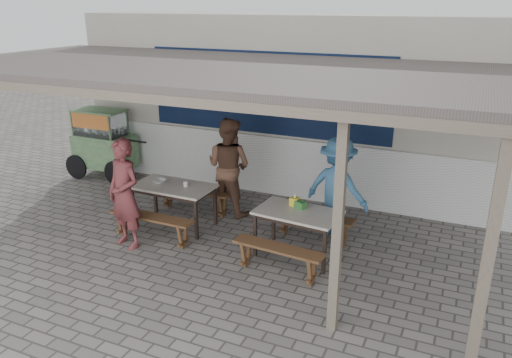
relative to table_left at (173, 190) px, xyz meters
The scene contains 17 objects.
ground 1.46m from the table_left, 39.91° to the right, with size 60.00×60.00×0.00m, color slate.
back_wall 3.10m from the table_left, 70.17° to the left, with size 9.00×1.28×3.50m.
warung_roof 2.28m from the table_left, ahead, with size 9.00×4.21×2.81m.
table_left is the anchor object (origin of this frame).
bench_left_street 0.75m from the table_left, 90.30° to the right, with size 1.49×0.29×0.45m.
bench_left_wall 0.75m from the table_left, 89.70° to the left, with size 1.49×0.29×0.45m.
table_right 2.35m from the table_left, ahead, with size 1.31×0.85×0.75m.
bench_right_street 2.46m from the table_left, 20.25° to the right, with size 1.37×0.40×0.45m.
bench_right_wall 2.47m from the table_left, 11.16° to the left, with size 1.37×0.40×0.45m.
vendor_cart 3.23m from the table_left, 151.11° to the left, with size 1.93×0.75×1.53m.
patron_street_side 1.02m from the table_left, 105.74° to the right, with size 0.65×0.43×1.78m, color brown.
patron_wall_side 1.12m from the table_left, 56.11° to the left, with size 0.88×0.68×1.80m, color brown.
patron_right_table 2.79m from the table_left, 16.29° to the left, with size 1.10×0.63×1.70m, color teal.
tissue_box 2.22m from the table_left, ahead, with size 0.13×0.13×0.13m, color yellow.
donation_box 2.34m from the table_left, ahead, with size 0.17×0.11×0.11m, color #327032.
condiment_jar 0.26m from the table_left, 13.77° to the left, with size 0.08×0.08×0.09m, color silver.
condiment_bowl 0.32m from the table_left, behind, with size 0.22×0.22×0.05m, color silver.
Camera 1 is at (3.59, -5.93, 3.74)m, focal length 35.00 mm.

